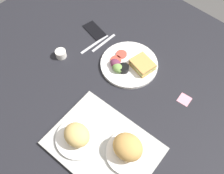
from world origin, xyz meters
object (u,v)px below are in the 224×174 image
plate_with_salad (130,64)px  fork (104,43)px  knife (95,44)px  bread_plate_far (77,136)px  cell_phone (94,30)px  sticky_note (184,99)px  serving_tray (103,146)px  bread_plate_near (128,149)px  espresso_cup (61,54)px

plate_with_salad → fork: (20.65, -2.41, -1.42)cm
knife → fork: bearing=147.4°
bread_plate_far → cell_phone: size_ratio=1.33×
sticky_note → knife: bearing=4.6°
serving_tray → cell_phone: 67.88cm
bread_plate_far → knife: bearing=-52.4°
serving_tray → bread_plate_near: 11.67cm
serving_tray → sticky_note: 44.52cm
bread_plate_near → plate_with_salad: 45.73cm
serving_tray → espresso_cup: size_ratio=8.04×
serving_tray → cell_phone: bearing=-41.9°
bread_plate_far → cell_phone: bearing=-51.2°
cell_phone → sticky_note: cell_phone is taller
bread_plate_far → sticky_note: (-22.07, -48.04, -5.17)cm
espresso_cup → serving_tray: bearing=157.8°
cell_phone → bread_plate_near: bearing=156.3°
serving_tray → fork: bearing=-46.4°
bread_plate_near → espresso_cup: 61.91cm
espresso_cup → cell_phone: size_ratio=0.39×
espresso_cup → fork: bearing=-114.8°
plate_with_salad → sticky_note: (-31.96, -2.86, -1.61)cm
plate_with_salad → fork: bearing=-6.7°
serving_tray → bread_plate_far: bearing=28.0°
sticky_note → cell_phone: bearing=-2.3°
espresso_cup → cell_phone: bearing=-89.8°
espresso_cup → knife: bearing=-111.6°
fork → sticky_note: bearing=91.9°
plate_with_salad → espresso_cup: plate_with_salad is taller
plate_with_salad → espresso_cup: bearing=32.3°
bread_plate_near → bread_plate_far: bread_plate_near is taller
fork → bread_plate_near: bearing=54.4°
serving_tray → cell_phone: size_ratio=3.13×
bread_plate_far → fork: (30.54, -47.59, -4.98)cm
bread_plate_near → cell_phone: size_ratio=1.35×
bread_plate_near → plate_with_salad: (29.06, -35.07, -4.16)cm
bread_plate_near → knife: 62.70cm
bread_plate_far → knife: size_ratio=1.01×
bread_plate_far → bread_plate_near: bearing=-152.2°
sticky_note → plate_with_salad: bearing=5.1°
serving_tray → fork: 58.52cm
espresso_cup → fork: espresso_cup is taller
espresso_cup → knife: (-7.05, -17.79, -1.75)cm
plate_with_salad → fork: plate_with_salad is taller
serving_tray → plate_with_salad: (19.72, -39.94, 0.87)cm
bread_plate_near → fork: size_ratio=1.15×
serving_tray → knife: 57.91cm
bread_plate_near → sticky_note: bearing=-94.4°
serving_tray → fork: (40.38, -42.35, -0.55)cm
espresso_cup → plate_with_salad: bearing=-147.7°
plate_with_salad → cell_phone: bearing=-10.0°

